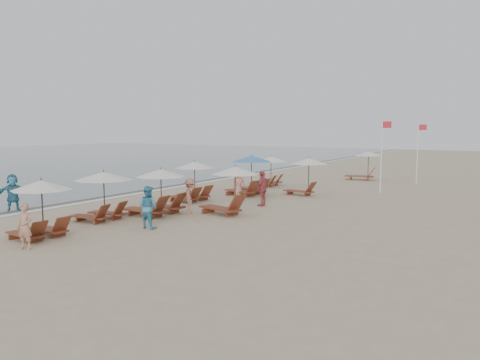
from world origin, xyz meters
The scene contains 20 objects.
ground centered at (0.00, 0.00, 0.00)m, with size 160.00×160.00×0.00m, color tan.
wet_sand_band centered at (-12.50, 10.00, 0.00)m, with size 3.20×140.00×0.01m, color #6B5E4C.
foam_line centered at (-11.20, 10.00, 0.01)m, with size 0.50×140.00×0.02m, color white.
lounger_station_0 centered at (-5.93, -2.47, 1.14)m, with size 2.36×2.12×2.14m.
lounger_station_1 centered at (-6.58, 1.02, 1.22)m, with size 2.59×2.46×2.14m.
lounger_station_2 centered at (-5.53, 3.36, 1.00)m, with size 2.79×2.30×2.14m.
lounger_station_3 centered at (-6.61, 7.46, 1.11)m, with size 2.54×2.21×2.19m.
lounger_station_4 centered at (-5.20, 11.15, 1.14)m, with size 2.82×2.63×2.37m.
lounger_station_5 centered at (-6.15, 15.62, 1.13)m, with size 2.47×2.24×2.07m.
inland_station_0 centered at (-2.74, 5.13, 1.27)m, with size 2.90×2.24×2.22m.
inland_station_1 centered at (-2.21, 12.83, 1.43)m, with size 2.62×2.24×2.22m.
inland_station_2 centered at (-1.68, 23.00, 1.28)m, with size 2.88×2.24×2.22m.
beachgoer_near centered at (-5.00, -3.68, 0.77)m, with size 0.56×0.37×1.53m, color tan.
beachgoer_mid_a centered at (-3.80, 0.92, 0.86)m, with size 0.83×0.65×1.71m, color teal.
beachgoer_mid_b centered at (-4.35, 4.40, 0.83)m, with size 1.07×0.62×1.66m, color #96604C.
beachgoer_far_a centered at (-2.48, 8.04, 0.92)m, with size 1.08×0.45×1.84m, color #AD4546.
beachgoer_far_b centered at (-5.32, 10.31, 0.76)m, with size 0.75×0.49×1.53m, color tan.
waterline_walker centered at (-12.09, 0.45, 0.90)m, with size 1.67×0.53×1.80m, color teal.
flag_pole_near centered at (1.49, 15.95, 2.55)m, with size 0.60×0.08×4.62m.
flag_pole_far centered at (2.43, 22.15, 2.48)m, with size 0.60×0.08×4.47m.
Camera 1 is at (8.94, -12.86, 3.98)m, focal length 34.90 mm.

